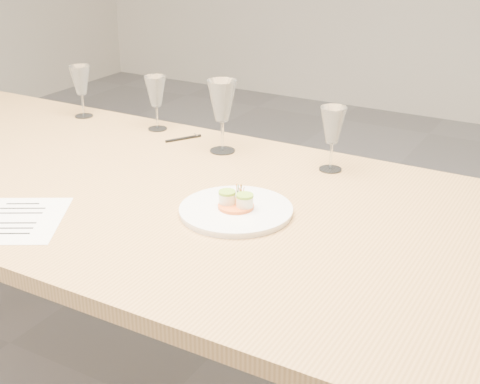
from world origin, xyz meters
The scene contains 8 objects.
dining_table centered at (0.00, 0.00, 0.68)m, with size 2.40×1.00×0.75m.
dinner_plate centered at (0.29, -0.03, 0.76)m, with size 0.28×0.28×0.07m.
recipe_sheet centered at (-0.14, -0.32, 0.75)m, with size 0.30×0.32×0.00m.
ballpoint_pen centered at (-0.13, 0.37, 0.75)m, with size 0.07×0.11×0.01m.
wine_glass_0 centered at (-0.58, 0.40, 0.88)m, with size 0.07×0.07×0.18m.
wine_glass_1 centered at (-0.27, 0.41, 0.88)m, with size 0.07×0.07×0.18m.
wine_glass_2 centered at (0.03, 0.34, 0.91)m, with size 0.09×0.09×0.22m.
wine_glass_3 centered at (0.38, 0.36, 0.88)m, with size 0.07×0.07×0.18m.
Camera 1 is at (1.03, -1.31, 1.45)m, focal length 50.00 mm.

